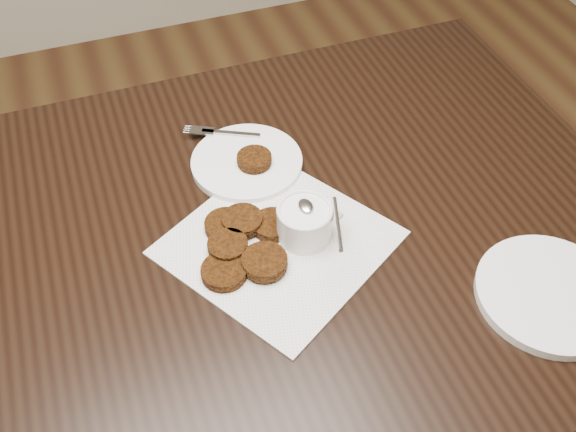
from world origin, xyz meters
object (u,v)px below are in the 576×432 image
object	(u,v)px
plate_empty	(550,294)
sauce_ramekin	(305,208)
table	(229,369)
napkin	(278,243)
plate_with_patty	(247,159)

from	to	relation	value
plate_empty	sauce_ramekin	bearing A→B (deg)	141.78
table	plate_empty	distance (m)	0.63
napkin	plate_empty	distance (m)	0.40
table	sauce_ramekin	xyz separation A→B (m)	(0.14, -0.03, 0.44)
plate_empty	plate_with_patty	bearing A→B (deg)	128.07
napkin	sauce_ramekin	xyz separation A→B (m)	(0.04, 0.00, 0.06)
napkin	plate_with_patty	world-z (taller)	plate_with_patty
plate_with_patty	sauce_ramekin	bearing A→B (deg)	-79.52
sauce_ramekin	plate_with_patty	xyz separation A→B (m)	(-0.03, 0.18, -0.05)
sauce_ramekin	table	bearing A→B (deg)	166.71
napkin	sauce_ramekin	size ratio (longest dim) A/B	2.45
plate_with_patty	plate_empty	bearing A→B (deg)	-51.93
sauce_ramekin	plate_empty	bearing A→B (deg)	-38.22
plate_with_patty	plate_empty	world-z (taller)	plate_with_patty
table	plate_empty	world-z (taller)	plate_empty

